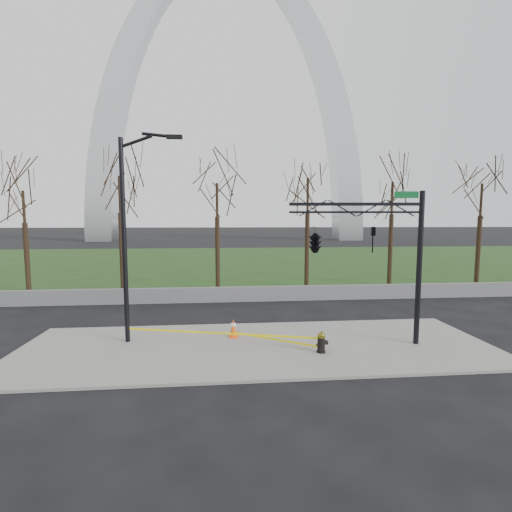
{
  "coord_description": "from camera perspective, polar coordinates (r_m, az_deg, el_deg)",
  "views": [
    {
      "loc": [
        -1.28,
        -13.3,
        4.88
      ],
      "look_at": [
        0.12,
        2.0,
        3.36
      ],
      "focal_mm": 25.13,
      "sensor_mm": 36.0,
      "label": 1
    }
  ],
  "objects": [
    {
      "name": "ground",
      "position": [
        14.22,
        0.27,
        -14.41
      ],
      "size": [
        500.0,
        500.0,
        0.0
      ],
      "primitive_type": "plane",
      "color": "black",
      "rests_on": "ground"
    },
    {
      "name": "traffic_signal_mast",
      "position": [
        13.98,
        12.48,
        2.51
      ],
      "size": [
        5.08,
        2.52,
        6.0
      ],
      "rotation": [
        0.0,
        0.0,
        -0.1
      ],
      "color": "black",
      "rests_on": "ground"
    },
    {
      "name": "guardrail",
      "position": [
        21.79,
        -1.75,
        -6.08
      ],
      "size": [
        60.0,
        0.3,
        0.9
      ],
      "primitive_type": "cube",
      "color": "#59595B",
      "rests_on": "ground"
    },
    {
      "name": "street_light",
      "position": [
        14.67,
        -19.46,
        4.6
      ],
      "size": [
        2.39,
        0.23,
        8.21
      ],
      "rotation": [
        0.0,
        0.0,
        -0.01
      ],
      "color": "black",
      "rests_on": "ground"
    },
    {
      "name": "gateway_arch",
      "position": [
        92.53,
        -4.56,
        23.01
      ],
      "size": [
        66.0,
        6.0,
        65.0
      ],
      "primitive_type": null,
      "color": "silver",
      "rests_on": "ground"
    },
    {
      "name": "tree_row",
      "position": [
        26.94,
        14.87,
        4.05
      ],
      "size": [
        61.91,
        4.0,
        8.43
      ],
      "color": "black",
      "rests_on": "ground"
    },
    {
      "name": "sidewalk",
      "position": [
        14.21,
        0.27,
        -14.22
      ],
      "size": [
        18.0,
        6.0,
        0.1
      ],
      "primitive_type": "cube",
      "color": "slate",
      "rests_on": "ground"
    },
    {
      "name": "fire_hydrant",
      "position": [
        13.6,
        10.38,
        -13.38
      ],
      "size": [
        0.5,
        0.34,
        0.8
      ],
      "rotation": [
        0.0,
        0.0,
        0.37
      ],
      "color": "black",
      "rests_on": "sidewalk"
    },
    {
      "name": "grass_strip",
      "position": [
        43.59,
        -3.51,
        -0.74
      ],
      "size": [
        120.0,
        40.0,
        0.06
      ],
      "primitive_type": "cube",
      "color": "#1A3C15",
      "rests_on": "ground"
    },
    {
      "name": "caution_tape",
      "position": [
        14.03,
        -2.82,
        -12.49
      ],
      "size": [
        7.34,
        2.04,
        0.41
      ],
      "color": "yellow",
      "rests_on": "ground"
    },
    {
      "name": "traffic_cone",
      "position": [
        15.07,
        -3.63,
        -11.39
      ],
      "size": [
        0.41,
        0.41,
        0.73
      ],
      "rotation": [
        0.0,
        0.0,
        0.1
      ],
      "color": "#FF500D",
      "rests_on": "sidewalk"
    }
  ]
}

